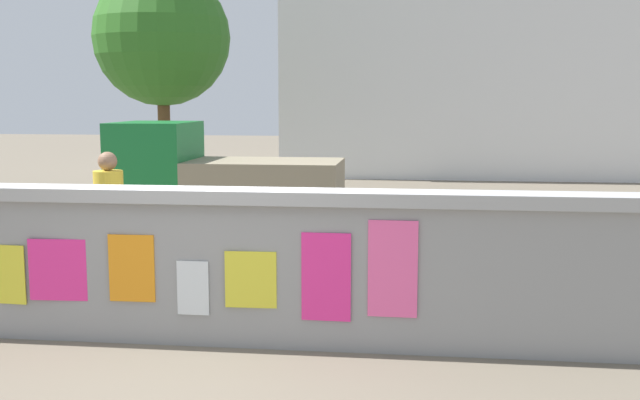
{
  "coord_description": "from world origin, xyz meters",
  "views": [
    {
      "loc": [
        1.87,
        -6.58,
        2.23
      ],
      "look_at": [
        0.78,
        2.24,
        1.03
      ],
      "focal_mm": 42.56,
      "sensor_mm": 36.0,
      "label": 1
    }
  ],
  "objects_px": {
    "motorcycle": "(460,224)",
    "bicycle_near": "(323,253)",
    "auto_rickshaw_truck": "(216,182)",
    "bicycle_far": "(480,279)",
    "tree_roadside": "(162,38)",
    "person_walking": "(109,206)"
  },
  "relations": [
    {
      "from": "motorcycle",
      "to": "bicycle_near",
      "type": "distance_m",
      "value": 2.48
    },
    {
      "from": "auto_rickshaw_truck",
      "to": "bicycle_far",
      "type": "relative_size",
      "value": 2.11
    },
    {
      "from": "bicycle_near",
      "to": "tree_roadside",
      "type": "bearing_deg",
      "value": 121.57
    },
    {
      "from": "bicycle_near",
      "to": "bicycle_far",
      "type": "bearing_deg",
      "value": -33.08
    },
    {
      "from": "tree_roadside",
      "to": "bicycle_far",
      "type": "bearing_deg",
      "value": -53.32
    },
    {
      "from": "bicycle_far",
      "to": "bicycle_near",
      "type": "bearing_deg",
      "value": 146.92
    },
    {
      "from": "bicycle_far",
      "to": "auto_rickshaw_truck",
      "type": "bearing_deg",
      "value": 134.27
    },
    {
      "from": "auto_rickshaw_truck",
      "to": "bicycle_near",
      "type": "height_order",
      "value": "auto_rickshaw_truck"
    },
    {
      "from": "bicycle_near",
      "to": "bicycle_far",
      "type": "height_order",
      "value": "same"
    },
    {
      "from": "auto_rickshaw_truck",
      "to": "person_walking",
      "type": "bearing_deg",
      "value": -95.94
    },
    {
      "from": "person_walking",
      "to": "tree_roadside",
      "type": "relative_size",
      "value": 0.32
    },
    {
      "from": "person_walking",
      "to": "tree_roadside",
      "type": "bearing_deg",
      "value": 103.95
    },
    {
      "from": "auto_rickshaw_truck",
      "to": "motorcycle",
      "type": "height_order",
      "value": "auto_rickshaw_truck"
    },
    {
      "from": "motorcycle",
      "to": "bicycle_far",
      "type": "xyz_separation_m",
      "value": [
        0.04,
        -2.92,
        -0.1
      ]
    },
    {
      "from": "person_walking",
      "to": "tree_roadside",
      "type": "height_order",
      "value": "tree_roadside"
    },
    {
      "from": "bicycle_near",
      "to": "tree_roadside",
      "type": "distance_m",
      "value": 8.86
    },
    {
      "from": "motorcycle",
      "to": "tree_roadside",
      "type": "height_order",
      "value": "tree_roadside"
    },
    {
      "from": "auto_rickshaw_truck",
      "to": "bicycle_near",
      "type": "relative_size",
      "value": 2.11
    },
    {
      "from": "auto_rickshaw_truck",
      "to": "bicycle_far",
      "type": "bearing_deg",
      "value": -45.73
    },
    {
      "from": "auto_rickshaw_truck",
      "to": "tree_roadside",
      "type": "relative_size",
      "value": 0.72
    },
    {
      "from": "motorcycle",
      "to": "bicycle_near",
      "type": "relative_size",
      "value": 1.11
    },
    {
      "from": "auto_rickshaw_truck",
      "to": "person_walking",
      "type": "xyz_separation_m",
      "value": [
        -0.36,
        -3.44,
        0.09
      ]
    }
  ]
}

